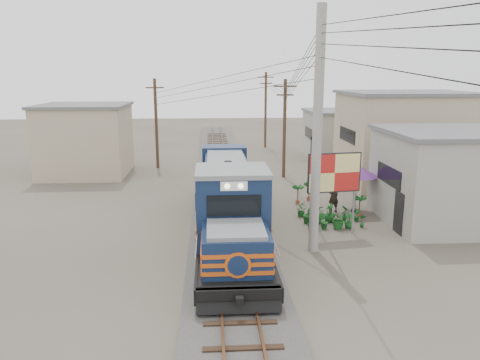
{
  "coord_description": "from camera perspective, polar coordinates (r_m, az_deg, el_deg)",
  "views": [
    {
      "loc": [
        -0.81,
        -19.01,
        7.4
      ],
      "look_at": [
        0.65,
        3.64,
        2.2
      ],
      "focal_mm": 35.0,
      "sensor_mm": 36.0,
      "label": 1
    }
  ],
  "objects": [
    {
      "name": "plant_nursery",
      "position": [
        23.81,
        10.34,
        -4.28
      ],
      "size": [
        3.22,
        3.02,
        1.0
      ],
      "color": "#17531C",
      "rests_on": "ground"
    },
    {
      "name": "ballast",
      "position": [
        29.93,
        -2.03,
        -1.26
      ],
      "size": [
        3.6,
        70.0,
        0.16
      ],
      "primitive_type": "cube",
      "color": "#595651",
      "rests_on": "ground"
    },
    {
      "name": "wooden_pole_far",
      "position": [
        47.47,
        3.14,
        8.7
      ],
      "size": [
        1.6,
        0.24,
        7.5
      ],
      "color": "#4C3826",
      "rests_on": "ground"
    },
    {
      "name": "shophouse_back",
      "position": [
        43.0,
        12.33,
        5.55
      ],
      "size": [
        6.3,
        6.3,
        4.2
      ],
      "color": "gray",
      "rests_on": "ground"
    },
    {
      "name": "market_umbrella",
      "position": [
        25.92,
        14.09,
        1.1
      ],
      "size": [
        2.96,
        2.96,
        2.58
      ],
      "rotation": [
        0.0,
        0.0,
        -0.32
      ],
      "color": "black",
      "rests_on": "ground"
    },
    {
      "name": "shophouse_mid",
      "position": [
        34.01,
        19.45,
        4.93
      ],
      "size": [
        8.4,
        7.35,
        6.2
      ],
      "color": "tan",
      "rests_on": "ground"
    },
    {
      "name": "billboard",
      "position": [
        21.7,
        11.42,
        0.64
      ],
      "size": [
        2.51,
        0.46,
        3.9
      ],
      "rotation": [
        0.0,
        0.0,
        0.14
      ],
      "color": "#99999E",
      "rests_on": "ground"
    },
    {
      "name": "power_lines",
      "position": [
        27.51,
        -2.37,
        13.24
      ],
      "size": [
        9.65,
        19.0,
        3.3
      ],
      "color": "black",
      "rests_on": "ground"
    },
    {
      "name": "vendor",
      "position": [
        25.79,
        11.33,
        -1.96
      ],
      "size": [
        0.76,
        0.64,
        1.79
      ],
      "primitive_type": "imported",
      "rotation": [
        0.0,
        0.0,
        3.53
      ],
      "color": "black",
      "rests_on": "ground"
    },
    {
      "name": "track",
      "position": [
        29.88,
        -2.04,
        -0.92
      ],
      "size": [
        1.15,
        70.0,
        0.12
      ],
      "color": "#51331E",
      "rests_on": "ground"
    },
    {
      "name": "shophouse_left",
      "position": [
        36.51,
        -18.31,
        4.72
      ],
      "size": [
        6.3,
        6.3,
        5.2
      ],
      "color": "tan",
      "rests_on": "ground"
    },
    {
      "name": "utility_pole_main",
      "position": [
        19.15,
        9.39,
        5.54
      ],
      "size": [
        0.4,
        0.4,
        10.0
      ],
      "color": "#9E9B93",
      "rests_on": "ground"
    },
    {
      "name": "shophouse_front",
      "position": [
        25.71,
        24.99,
        0.38
      ],
      "size": [
        7.35,
        6.3,
        4.7
      ],
      "color": "gray",
      "rests_on": "ground"
    },
    {
      "name": "wooden_pole_mid",
      "position": [
        33.64,
        5.44,
        6.5
      ],
      "size": [
        1.6,
        0.24,
        7.0
      ],
      "color": "#4C3826",
      "rests_on": "ground"
    },
    {
      "name": "ground",
      "position": [
        20.41,
        -1.18,
        -8.35
      ],
      "size": [
        120.0,
        120.0,
        0.0
      ],
      "primitive_type": "plane",
      "color": "#473F35",
      "rests_on": "ground"
    },
    {
      "name": "locomotive",
      "position": [
        21.37,
        -1.39,
        -2.68
      ],
      "size": [
        2.79,
        15.18,
        3.76
      ],
      "color": "black",
      "rests_on": "ground"
    },
    {
      "name": "wooden_pole_left",
      "position": [
        37.43,
        -10.18,
        7.0
      ],
      "size": [
        1.6,
        0.24,
        7.0
      ],
      "color": "#4C3826",
      "rests_on": "ground"
    }
  ]
}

